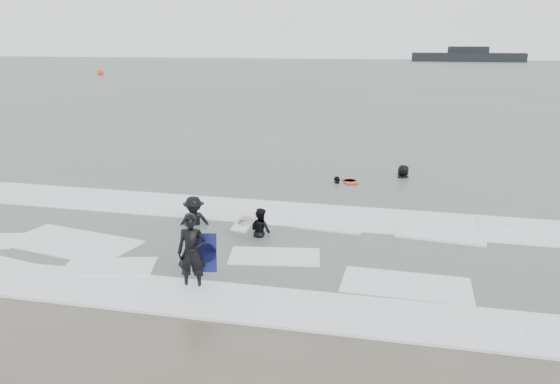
% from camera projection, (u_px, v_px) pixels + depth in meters
% --- Properties ---
extents(ground, '(320.00, 320.00, 0.00)m').
position_uv_depth(ground, '(231.00, 291.00, 13.04)').
color(ground, brown).
rests_on(ground, ground).
extents(sea, '(320.00, 320.00, 0.00)m').
position_uv_depth(sea, '(389.00, 77.00, 87.91)').
color(sea, '#47544C').
rests_on(sea, ground).
extents(surfer_centre, '(0.76, 0.56, 1.90)m').
position_uv_depth(surfer_centre, '(193.00, 288.00, 13.18)').
color(surfer_centre, black).
rests_on(surfer_centre, ground).
extents(surfer_wading, '(0.90, 0.87, 1.47)m').
position_uv_depth(surfer_wading, '(261.00, 237.00, 16.62)').
color(surfer_wading, black).
rests_on(surfer_wading, ground).
extents(surfer_breaker, '(1.33, 0.95, 1.86)m').
position_uv_depth(surfer_breaker, '(194.00, 227.00, 17.51)').
color(surfer_breaker, black).
rests_on(surfer_breaker, ground).
extents(surfer_right_near, '(0.72, 0.96, 1.51)m').
position_uv_depth(surfer_right_near, '(337.00, 184.00, 22.62)').
color(surfer_right_near, black).
rests_on(surfer_right_near, ground).
extents(surfer_right_far, '(1.00, 1.01, 1.76)m').
position_uv_depth(surfer_right_far, '(403.00, 179.00, 23.56)').
color(surfer_right_far, black).
rests_on(surfer_right_far, ground).
extents(surf_foam, '(30.03, 9.06, 0.09)m').
position_uv_depth(surf_foam, '(270.00, 237.00, 16.49)').
color(surf_foam, white).
rests_on(surf_foam, ground).
extents(bodyboards, '(3.06, 11.27, 1.25)m').
position_uv_depth(bodyboards, '(282.00, 211.00, 17.44)').
color(bodyboards, '#0E1244').
rests_on(bodyboards, ground).
extents(buoy, '(1.00, 1.00, 1.65)m').
position_uv_depth(buoy, '(100.00, 73.00, 91.54)').
color(buoy, '#FB370B').
rests_on(buoy, ground).
extents(vessel_horizon, '(29.32, 5.24, 3.98)m').
position_uv_depth(vessel_horizon, '(468.00, 56.00, 147.06)').
color(vessel_horizon, black).
rests_on(vessel_horizon, ground).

